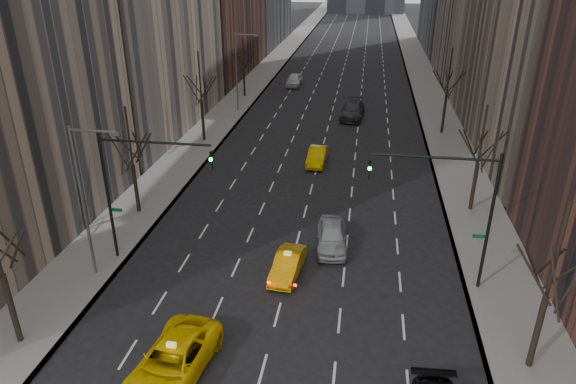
% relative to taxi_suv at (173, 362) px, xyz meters
% --- Properties ---
extents(sidewalk_left, '(4.50, 320.00, 0.15)m').
position_rel_taxi_suv_xyz_m(sidewalk_left, '(-8.40, 66.95, -0.75)').
color(sidewalk_left, slate).
rests_on(sidewalk_left, ground).
extents(sidewalk_right, '(4.50, 320.00, 0.15)m').
position_rel_taxi_suv_xyz_m(sidewalk_right, '(16.10, 66.95, -0.75)').
color(sidewalk_right, slate).
rests_on(sidewalk_right, ground).
extents(tree_lw_a, '(3.36, 3.50, 8.28)m').
position_rel_taxi_suv_xyz_m(tree_lw_a, '(-8.15, 0.95, 3.05)').
color(tree_lw_a, black).
rests_on(tree_lw_a, ground).
extents(tree_lw_b, '(3.36, 3.50, 7.82)m').
position_rel_taxi_suv_xyz_m(tree_lw_b, '(-8.15, 14.95, 2.90)').
color(tree_lw_b, black).
rests_on(tree_lw_b, ground).
extents(tree_lw_c, '(3.36, 3.50, 8.74)m').
position_rel_taxi_suv_xyz_m(tree_lw_c, '(-8.15, 30.95, 3.21)').
color(tree_lw_c, black).
rests_on(tree_lw_c, ground).
extents(tree_lw_d, '(3.36, 3.50, 7.36)m').
position_rel_taxi_suv_xyz_m(tree_lw_d, '(-8.15, 48.95, 2.74)').
color(tree_lw_d, black).
rests_on(tree_lw_d, ground).
extents(tree_rw_a, '(3.36, 3.50, 8.28)m').
position_rel_taxi_suv_xyz_m(tree_rw_a, '(15.85, 2.95, 3.05)').
color(tree_rw_a, black).
rests_on(tree_rw_a, ground).
extents(tree_rw_b, '(3.36, 3.50, 7.82)m').
position_rel_taxi_suv_xyz_m(tree_rw_b, '(15.85, 18.95, 2.90)').
color(tree_rw_b, black).
rests_on(tree_rw_b, ground).
extents(tree_rw_c, '(3.36, 3.50, 8.74)m').
position_rel_taxi_suv_xyz_m(tree_rw_c, '(15.85, 36.95, 3.21)').
color(tree_rw_c, black).
rests_on(tree_rw_c, ground).
extents(traffic_mast_left, '(6.69, 0.39, 8.00)m').
position_rel_taxi_suv_xyz_m(traffic_mast_left, '(-5.25, 8.95, 4.66)').
color(traffic_mast_left, black).
rests_on(traffic_mast_left, ground).
extents(traffic_mast_right, '(6.69, 0.39, 8.00)m').
position_rel_taxi_suv_xyz_m(traffic_mast_right, '(12.96, 8.95, 4.66)').
color(traffic_mast_right, black).
rests_on(traffic_mast_right, ground).
extents(streetlight_near, '(2.83, 0.22, 9.00)m').
position_rel_taxi_suv_xyz_m(streetlight_near, '(-6.99, 6.95, 4.80)').
color(streetlight_near, slate).
rests_on(streetlight_near, ground).
extents(streetlight_far, '(2.83, 0.22, 9.00)m').
position_rel_taxi_suv_xyz_m(streetlight_far, '(-6.99, 41.95, 4.80)').
color(streetlight_far, slate).
rests_on(streetlight_far, ground).
extents(taxi_suv, '(3.43, 6.21, 1.65)m').
position_rel_taxi_suv_xyz_m(taxi_suv, '(0.00, 0.00, 0.00)').
color(taxi_suv, yellow).
rests_on(taxi_suv, ground).
extents(taxi_sedan, '(1.81, 4.22, 1.35)m').
position_rel_taxi_suv_xyz_m(taxi_sedan, '(3.81, 8.69, -0.15)').
color(taxi_sedan, '#F19D05').
rests_on(taxi_sedan, ground).
extents(silver_sedan_ahead, '(2.31, 4.86, 1.61)m').
position_rel_taxi_suv_xyz_m(silver_sedan_ahead, '(6.14, 12.23, -0.02)').
color(silver_sedan_ahead, '#989BA0').
rests_on(silver_sedan_ahead, ground).
extents(far_taxi, '(1.68, 4.45, 1.45)m').
position_rel_taxi_suv_xyz_m(far_taxi, '(3.75, 26.53, -0.10)').
color(far_taxi, '#DAAD04').
rests_on(far_taxi, ground).
extents(far_suv_grey, '(2.96, 6.30, 1.78)m').
position_rel_taxi_suv_xyz_m(far_suv_grey, '(6.31, 41.36, 0.07)').
color(far_suv_grey, '#2C2D31').
rests_on(far_suv_grey, ground).
extents(far_car_white, '(2.06, 4.95, 1.68)m').
position_rel_taxi_suv_xyz_m(far_car_white, '(-2.52, 56.02, 0.02)').
color(far_car_white, silver).
rests_on(far_car_white, ground).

